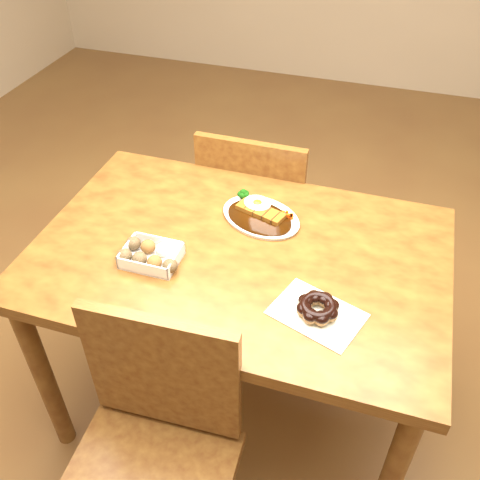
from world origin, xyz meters
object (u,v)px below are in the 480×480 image
(pon_de_ring, at_px, (318,308))
(table, at_px, (239,275))
(katsu_curry_plate, at_px, (260,214))
(donut_box, at_px, (150,255))
(chair_near, at_px, (152,458))
(chair_far, at_px, (258,213))

(pon_de_ring, bearing_deg, table, 146.65)
(table, height_order, katsu_curry_plate, katsu_curry_plate)
(donut_box, bearing_deg, katsu_curry_plate, 49.76)
(table, xyz_separation_m, katsu_curry_plate, (0.02, 0.17, 0.11))
(pon_de_ring, bearing_deg, chair_near, -132.50)
(table, xyz_separation_m, donut_box, (-0.23, -0.12, 0.12))
(table, distance_m, chair_near, 0.57)
(chair_near, xyz_separation_m, katsu_curry_plate, (0.08, 0.70, 0.28))
(chair_near, height_order, donut_box, chair_near)
(table, xyz_separation_m, chair_near, (-0.06, -0.53, -0.17))
(katsu_curry_plate, xyz_separation_m, pon_de_ring, (0.25, -0.34, 0.01))
(katsu_curry_plate, height_order, donut_box, katsu_curry_plate)
(table, bearing_deg, donut_box, -152.34)
(donut_box, distance_m, pon_de_ring, 0.50)
(katsu_curry_plate, distance_m, pon_de_ring, 0.43)
(chair_near, bearing_deg, chair_far, 88.90)
(table, height_order, donut_box, donut_box)
(chair_near, bearing_deg, table, 80.79)
(table, height_order, pon_de_ring, pon_de_ring)
(chair_far, height_order, katsu_curry_plate, chair_far)
(chair_far, xyz_separation_m, pon_de_ring, (0.36, -0.71, 0.29))
(chair_far, relative_size, chair_near, 1.00)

